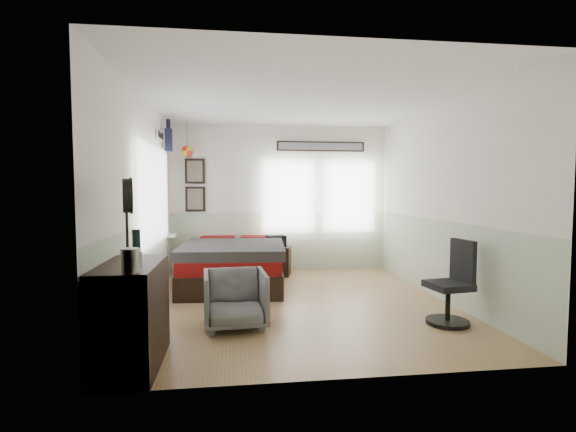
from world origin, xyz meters
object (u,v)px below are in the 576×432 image
Objects in this scene: bed at (234,264)px; dresser at (131,315)px; nightstand at (276,261)px; armchair at (235,299)px; task_chair at (452,290)px.

bed is 3.11m from dresser.
armchair is at bearing -90.37° from nightstand.
task_chair is at bearing -38.41° from bed.
task_chair is at bearing -8.54° from armchair.
nightstand is (1.61, 3.65, -0.19)m from dresser.
bed reaches higher than armchair.
nightstand is at bearing 112.12° from task_chair.
dresser is at bearing -99.33° from nightstand.
task_chair is (1.72, -2.92, 0.14)m from nightstand.
task_chair is at bearing 12.26° from dresser.
armchair is at bearing 46.09° from dresser.
bed reaches higher than nightstand.
bed is 3.34m from task_chair.
nightstand is at bearing 71.22° from armchair.
dresser reaches higher than bed.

